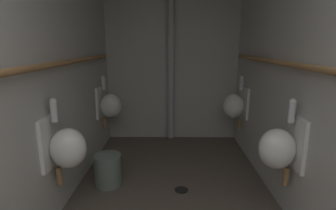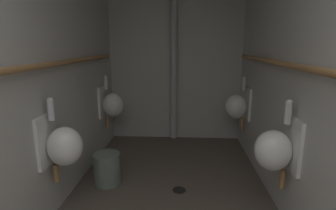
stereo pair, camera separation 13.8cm
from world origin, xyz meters
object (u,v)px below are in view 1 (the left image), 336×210
urinal_left_mid (66,147)px  urinal_left_far (109,105)px  urinal_right_far (235,105)px  standpipe_back_wall (171,62)px  urinal_right_mid (280,147)px  floor_drain (181,190)px  waste_bin (108,170)px

urinal_left_mid → urinal_left_far: size_ratio=1.00×
urinal_left_mid → urinal_right_far: size_ratio=1.00×
urinal_left_mid → urinal_left_far: 1.56m
urinal_right_far → standpipe_back_wall: 1.18m
urinal_left_mid → urinal_right_mid: same height
floor_drain → urinal_left_mid: bearing=-153.3°
urinal_left_mid → urinal_right_mid: size_ratio=1.00×
standpipe_back_wall → waste_bin: size_ratio=7.10×
urinal_left_mid → urinal_left_far: (0.00, 1.56, 0.00)m
urinal_left_far → floor_drain: 1.60m
urinal_right_mid → standpipe_back_wall: (-0.91, 2.05, 0.57)m
urinal_left_mid → waste_bin: (0.18, 0.60, -0.51)m
urinal_right_mid → floor_drain: 1.15m
urinal_right_mid → urinal_left_mid: bearing=-179.5°
urinal_left_far → standpipe_back_wall: bearing=30.0°
urinal_left_far → urinal_right_mid: 2.35m
urinal_left_mid → waste_bin: urinal_left_mid is taller
urinal_right_mid → floor_drain: bearing=148.5°
urinal_right_mid → urinal_right_far: bearing=90.0°
urinal_left_far → waste_bin: urinal_left_far is taller
urinal_left_far → standpipe_back_wall: 1.15m
waste_bin → urinal_right_far: bearing=31.5°
urinal_left_mid → urinal_right_mid: 1.77m
urinal_left_far → floor_drain: (0.99, -1.07, -0.68)m
urinal_right_mid → waste_bin: (-1.59, 0.59, -0.51)m
standpipe_back_wall → urinal_right_mid: bearing=-66.1°
urinal_right_far → waste_bin: bearing=-148.5°
urinal_left_mid → floor_drain: bearing=26.7°
urinal_right_mid → waste_bin: 1.77m
urinal_right_far → standpipe_back_wall: bearing=151.6°
standpipe_back_wall → waste_bin: standpipe_back_wall is taller
urinal_right_far → floor_drain: bearing=-126.1°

